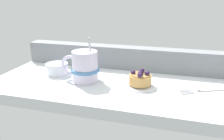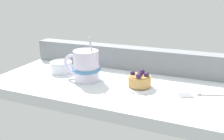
# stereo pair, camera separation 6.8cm
# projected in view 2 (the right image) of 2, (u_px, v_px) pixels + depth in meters

# --- Properties ---
(ground_plane) EXTENTS (0.81, 0.34, 0.03)m
(ground_plane) POSITION_uv_depth(u_px,v_px,m) (123.00, 88.00, 0.70)
(ground_plane) COLOR silver
(window_rail_back) EXTENTS (0.79, 0.06, 0.08)m
(window_rail_back) POSITION_uv_depth(u_px,v_px,m) (137.00, 59.00, 0.81)
(window_rail_back) COLOR gray
(window_rail_back) RESTS_ON ground_plane
(dessert_plate) EXTENTS (0.10, 0.10, 0.01)m
(dessert_plate) POSITION_uv_depth(u_px,v_px,m) (139.00, 86.00, 0.66)
(dessert_plate) COLOR silver
(dessert_plate) RESTS_ON ground_plane
(raspberry_tart) EXTENTS (0.07, 0.07, 0.04)m
(raspberry_tart) POSITION_uv_depth(u_px,v_px,m) (140.00, 80.00, 0.66)
(raspberry_tart) COLOR tan
(raspberry_tart) RESTS_ON dessert_plate
(coffee_mug) EXTENTS (0.12, 0.09, 0.14)m
(coffee_mug) POSITION_uv_depth(u_px,v_px,m) (85.00, 66.00, 0.71)
(coffee_mug) COLOR silver
(coffee_mug) RESTS_ON ground_plane
(dessert_fork) EXTENTS (0.15, 0.08, 0.01)m
(dessert_fork) POSITION_uv_depth(u_px,v_px,m) (208.00, 94.00, 0.61)
(dessert_fork) COLOR #B7B7BC
(dessert_fork) RESTS_ON ground_plane
(sugar_bowl) EXTENTS (0.08, 0.08, 0.04)m
(sugar_bowl) POSITION_uv_depth(u_px,v_px,m) (61.00, 66.00, 0.78)
(sugar_bowl) COLOR silver
(sugar_bowl) RESTS_ON ground_plane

